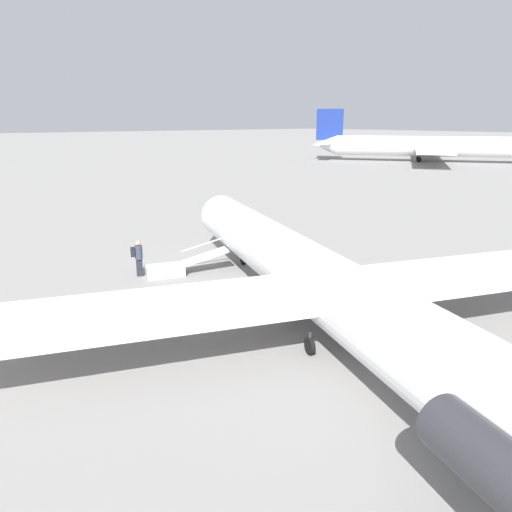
{
  "coord_description": "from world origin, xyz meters",
  "views": [
    {
      "loc": [
        -12.19,
        12.28,
        7.23
      ],
      "look_at": [
        3.73,
        -0.55,
        1.63
      ],
      "focal_mm": 35.0,
      "sensor_mm": 36.0,
      "label": 1
    }
  ],
  "objects_px": {
    "airplane_main": "(320,282)",
    "passenger": "(138,256)",
    "airplane_far_left": "(437,146)",
    "boarding_stairs": "(173,267)"
  },
  "relations": [
    {
      "from": "airplane_far_left",
      "to": "passenger",
      "type": "bearing_deg",
      "value": -103.16
    },
    {
      "from": "airplane_main",
      "to": "passenger",
      "type": "distance_m",
      "value": 10.13
    },
    {
      "from": "airplane_main",
      "to": "airplane_far_left",
      "type": "distance_m",
      "value": 79.19
    },
    {
      "from": "passenger",
      "to": "boarding_stairs",
      "type": "bearing_deg",
      "value": -10.63
    },
    {
      "from": "boarding_stairs",
      "to": "passenger",
      "type": "xyz_separation_m",
      "value": [
        0.83,
        1.4,
        0.64
      ]
    },
    {
      "from": "airplane_far_left",
      "to": "boarding_stairs",
      "type": "xyz_separation_m",
      "value": [
        -29.48,
        69.82,
        -2.37
      ]
    },
    {
      "from": "airplane_far_left",
      "to": "boarding_stairs",
      "type": "distance_m",
      "value": 75.83
    },
    {
      "from": "airplane_far_left",
      "to": "boarding_stairs",
      "type": "bearing_deg",
      "value": -102.19
    },
    {
      "from": "airplane_main",
      "to": "passenger",
      "type": "xyz_separation_m",
      "value": [
        9.88,
        2.04,
        -0.83
      ]
    },
    {
      "from": "airplane_main",
      "to": "airplane_far_left",
      "type": "xyz_separation_m",
      "value": [
        38.53,
        -69.17,
        0.9
      ]
    }
  ]
}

